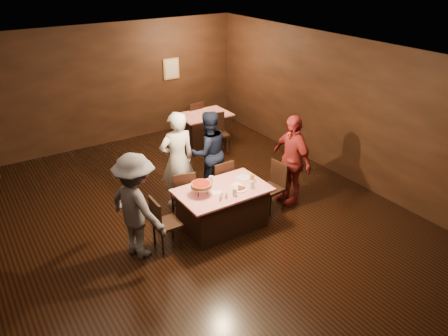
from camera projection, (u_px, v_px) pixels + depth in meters
The scene contains 23 objects.
room at pixel (188, 125), 6.62m from camera, with size 10.00×10.04×3.02m.
main_table at pixel (223, 208), 7.79m from camera, with size 1.60×1.00×0.77m, color red.
back_table at pixel (204, 128), 11.33m from camera, with size 1.30×0.90×0.77m, color red.
chair_far_left at pixel (183, 192), 8.11m from camera, with size 0.42×0.42×0.95m, color black.
chair_far_right at pixel (219, 181), 8.50m from camera, with size 0.42×0.42×0.95m, color black.
chair_end_left at pixel (167, 223), 7.21m from camera, with size 0.42×0.42×0.95m, color black.
chair_end_right at pixel (271, 187), 8.28m from camera, with size 0.42×0.42×0.95m, color black.
chair_back_near at pixel (219, 133), 10.76m from camera, with size 0.42×0.42×0.95m, color black.
chair_back_far at pixel (193, 118), 11.74m from camera, with size 0.42×0.42×0.95m, color black.
diner_white_jacket at pixel (177, 160), 8.26m from camera, with size 0.70×0.46×1.91m, color silver.
diner_navy_hoodie at pixel (208, 152), 8.80m from camera, with size 0.84×0.65×1.73m, color black.
diner_grey_knit at pixel (137, 207), 6.86m from camera, with size 1.16×0.67×1.79m, color #525157.
diner_red_shirt at pixel (292, 160), 8.38m from camera, with size 1.06×0.44×1.81m, color maroon.
pizza_stand at pixel (201, 185), 7.38m from camera, with size 0.38×0.38×0.22m.
plate_with_slice at pixel (240, 188), 7.59m from camera, with size 0.25×0.25×0.06m.
plate_empty at pixel (243, 178), 7.99m from camera, with size 0.25×0.25×0.01m, color white.
glass_front_left at pixel (235, 192), 7.38m from camera, with size 0.08×0.08×0.14m, color silver.
glass_front_right at pixel (252, 185), 7.62m from camera, with size 0.08×0.08×0.14m, color silver.
glass_amber at pixel (252, 178), 7.84m from camera, with size 0.08×0.08×0.14m, color #BF7F26.
glass_back at pixel (211, 180), 7.78m from camera, with size 0.08×0.08×0.14m, color silver.
condiments at pixel (223, 196), 7.29m from camera, with size 0.17×0.10×0.09m.
napkin_center at pixel (237, 185), 7.76m from camera, with size 0.16×0.16×0.01m, color white.
napkin_left at pixel (217, 193), 7.50m from camera, with size 0.16×0.16×0.01m, color white.
Camera 1 is at (-2.93, -5.51, 4.48)m, focal length 35.00 mm.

